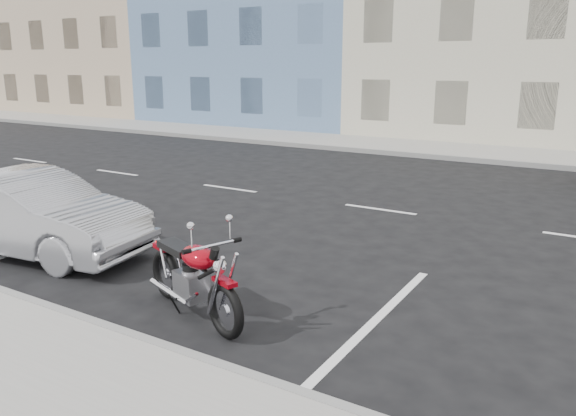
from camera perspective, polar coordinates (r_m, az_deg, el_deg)
ground at (r=11.52m, az=18.56°, el=-1.45°), size 120.00×120.00×0.00m
sidewalk_far at (r=21.11m, az=10.77°, el=6.21°), size 80.00×3.40×0.15m
curb_far at (r=19.54m, az=8.99°, el=5.66°), size 80.00×0.12×0.16m
bldg_far_west at (r=39.37m, az=-15.62°, el=18.30°), size 12.00×12.00×12.00m
motorcycle at (r=6.33m, az=-6.28°, el=-9.17°), size 2.01×0.96×1.05m
sedan_silver at (r=9.94m, az=-24.68°, el=-0.51°), size 4.21×1.94×1.34m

